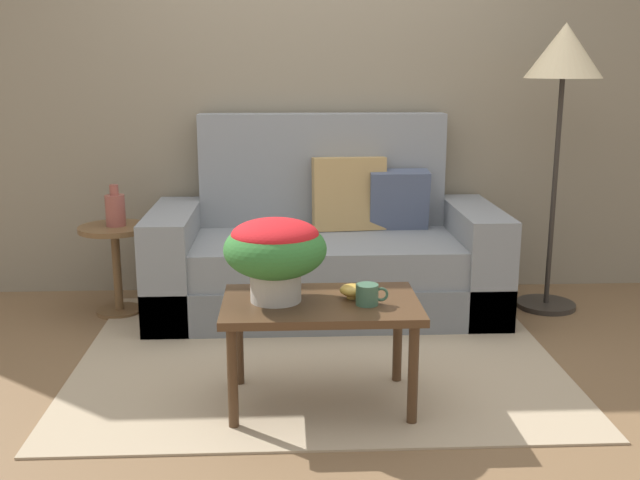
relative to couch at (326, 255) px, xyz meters
The scene contains 11 objects.
ground_plane 0.87m from the couch, 96.48° to the right, with size 14.00×14.00×0.00m, color brown.
wall_back 1.22m from the couch, 100.67° to the left, with size 6.40×0.12×2.90m, color gray.
area_rug 0.83m from the couch, 96.81° to the right, with size 2.36×1.93×0.01m, color tan.
couch is the anchor object (origin of this frame).
coffee_table 1.31m from the couch, 94.29° to the right, with size 0.83×0.52×0.47m.
side_table 1.24m from the couch, behind, with size 0.41×0.41×0.53m.
floor_lamp 1.72m from the couch, ahead, with size 0.44×0.44×1.67m.
potted_plant 1.37m from the couch, 102.56° to the right, with size 0.43×0.43×0.35m.
coffee_mug 1.38m from the couch, 86.01° to the right, with size 0.14×0.09×0.09m.
snack_bowl 1.28m from the couch, 88.20° to the right, with size 0.11×0.11×0.06m.
table_vase 1.26m from the couch, behind, with size 0.11×0.11×0.24m.
Camera 1 is at (-0.16, -3.49, 1.45)m, focal length 41.63 mm.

